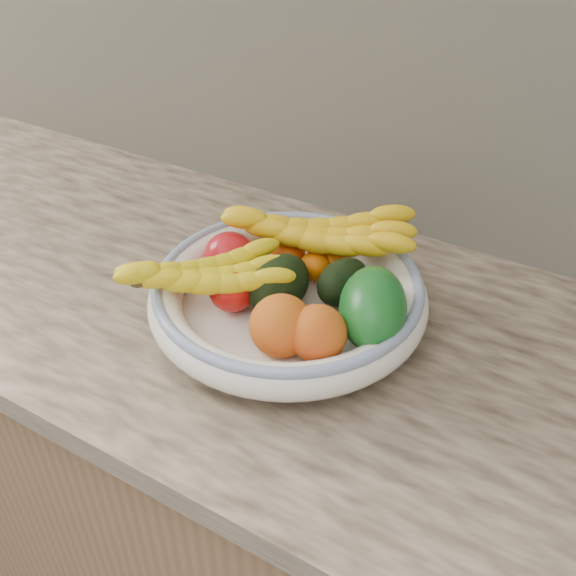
# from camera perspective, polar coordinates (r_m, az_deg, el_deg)

# --- Properties ---
(kitchen_counter) EXTENTS (2.44, 0.66, 1.40)m
(kitchen_counter) POSITION_cam_1_polar(r_m,az_deg,el_deg) (1.26, 0.61, -17.69)
(kitchen_counter) COLOR brown
(kitchen_counter) RESTS_ON ground
(fruit_bowl) EXTENTS (0.39, 0.39, 0.08)m
(fruit_bowl) POSITION_cam_1_polar(r_m,az_deg,el_deg) (0.90, -0.00, -0.59)
(fruit_bowl) COLOR white
(fruit_bowl) RESTS_ON kitchen_counter
(clementine_back_left) EXTENTS (0.06, 0.06, 0.05)m
(clementine_back_left) POSITION_cam_1_polar(r_m,az_deg,el_deg) (0.97, 0.04, 2.99)
(clementine_back_left) COLOR #DE4F04
(clementine_back_left) RESTS_ON fruit_bowl
(clementine_back_right) EXTENTS (0.05, 0.05, 0.04)m
(clementine_back_right) POSITION_cam_1_polar(r_m,az_deg,el_deg) (0.96, 4.00, 2.54)
(clementine_back_right) COLOR orange
(clementine_back_right) RESTS_ON fruit_bowl
(clementine_back_mid) EXTENTS (0.06, 0.06, 0.04)m
(clementine_back_mid) POSITION_cam_1_polar(r_m,az_deg,el_deg) (0.94, 2.42, 1.95)
(clementine_back_mid) COLOR orange
(clementine_back_mid) RESTS_ON fruit_bowl
(tomato_left) EXTENTS (0.10, 0.10, 0.07)m
(tomato_left) POSITION_cam_1_polar(r_m,az_deg,el_deg) (0.96, -5.21, 2.90)
(tomato_left) COLOR red
(tomato_left) RESTS_ON fruit_bowl
(tomato_near_left) EXTENTS (0.08, 0.08, 0.06)m
(tomato_near_left) POSITION_cam_1_polar(r_m,az_deg,el_deg) (0.89, -4.97, -0.20)
(tomato_near_left) COLOR #BA120E
(tomato_near_left) RESTS_ON fruit_bowl
(avocado_center) EXTENTS (0.08, 0.11, 0.08)m
(avocado_center) POSITION_cam_1_polar(r_m,az_deg,el_deg) (0.89, -0.82, 0.32)
(avocado_center) COLOR black
(avocado_center) RESTS_ON fruit_bowl
(avocado_right) EXTENTS (0.08, 0.10, 0.06)m
(avocado_right) POSITION_cam_1_polar(r_m,az_deg,el_deg) (0.90, 4.89, 0.55)
(avocado_right) COLOR black
(avocado_right) RESTS_ON fruit_bowl
(green_mango) EXTENTS (0.16, 0.17, 0.12)m
(green_mango) POSITION_cam_1_polar(r_m,az_deg,el_deg) (0.84, 7.53, -1.75)
(green_mango) COLOR #10561A
(green_mango) RESTS_ON fruit_bowl
(peach_front) EXTENTS (0.09, 0.09, 0.08)m
(peach_front) POSITION_cam_1_polar(r_m,az_deg,el_deg) (0.82, -0.60, -3.37)
(peach_front) COLOR orange
(peach_front) RESTS_ON fruit_bowl
(peach_right) EXTENTS (0.08, 0.08, 0.07)m
(peach_right) POSITION_cam_1_polar(r_m,az_deg,el_deg) (0.80, 2.68, -4.04)
(peach_right) COLOR orange
(peach_right) RESTS_ON fruit_bowl
(banana_bunch_back) EXTENTS (0.32, 0.22, 0.09)m
(banana_bunch_back) POSITION_cam_1_polar(r_m,az_deg,el_deg) (0.95, 2.60, 4.50)
(banana_bunch_back) COLOR yellow
(banana_bunch_back) RESTS_ON fruit_bowl
(banana_bunch_front) EXTENTS (0.25, 0.25, 0.07)m
(banana_bunch_front) POSITION_cam_1_polar(r_m,az_deg,el_deg) (0.88, -7.38, 0.82)
(banana_bunch_front) COLOR yellow
(banana_bunch_front) RESTS_ON fruit_bowl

